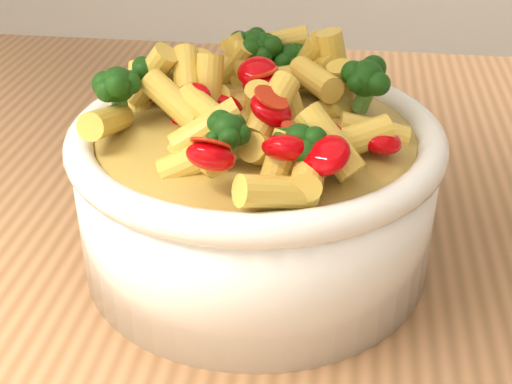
# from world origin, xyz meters

# --- Properties ---
(table) EXTENTS (1.20, 0.80, 0.90)m
(table) POSITION_xyz_m (0.00, 0.00, 0.80)
(table) COLOR #A87348
(table) RESTS_ON ground
(serving_bowl) EXTENTS (0.22, 0.22, 0.10)m
(serving_bowl) POSITION_xyz_m (0.02, -0.01, 0.95)
(serving_bowl) COLOR white
(serving_bowl) RESTS_ON table
(pasta_salad) EXTENTS (0.18, 0.18, 0.04)m
(pasta_salad) POSITION_xyz_m (0.02, -0.01, 1.01)
(pasta_salad) COLOR #EFD34B
(pasta_salad) RESTS_ON serving_bowl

